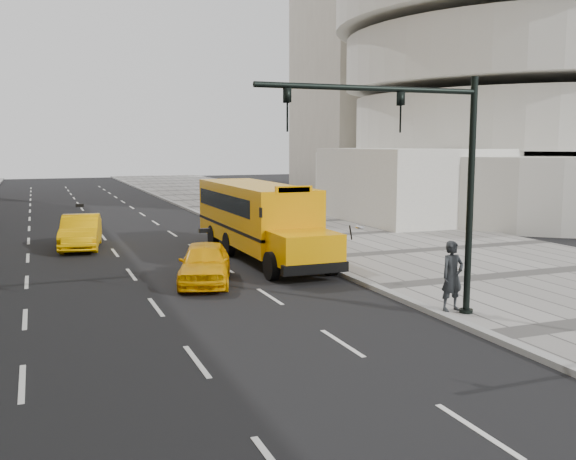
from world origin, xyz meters
name	(u,v)px	position (x,y,z in m)	size (l,w,h in m)	color
ground	(159,273)	(0.00, 0.00, 0.00)	(140.00, 140.00, 0.00)	black
sidewalk_museum	(436,251)	(12.00, 0.00, 0.07)	(12.00, 140.00, 0.15)	gray
curb_museum	(309,260)	(6.00, 0.00, 0.07)	(0.30, 140.00, 0.15)	gray
guggenheim	(493,27)	(29.37, 18.51, 13.58)	(33.20, 42.20, 35.00)	silver
school_bus	(257,214)	(4.50, 2.12, 1.76)	(2.96, 11.56, 3.19)	#E89702
taxi_near	(205,263)	(1.12, -2.41, 0.70)	(1.65, 4.10, 1.40)	#FFB101
taxi_far	(81,232)	(-2.27, 6.75, 0.76)	(1.60, 4.58, 1.51)	#FFB101
pedestrian	(452,276)	(6.37, -8.91, 1.11)	(0.70, 0.46, 1.92)	#26292C
traffic_signal	(426,167)	(5.19, -9.25, 4.09)	(6.18, 0.36, 6.40)	black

